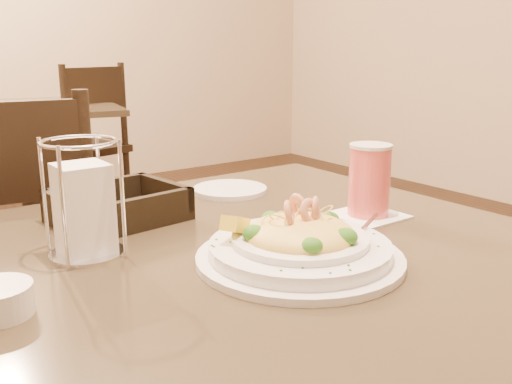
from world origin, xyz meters
TOP-DOWN VIEW (x-y plane):
  - main_table at (0.00, 0.00)m, footprint 0.90×0.90m
  - background_table at (0.28, 2.43)m, footprint 1.06×1.06m
  - dining_chair_near at (-0.23, 0.74)m, footprint 0.49×0.49m
  - dining_chair_far at (0.59, 2.45)m, footprint 0.50×0.50m
  - pasta_bowl at (-0.01, -0.10)m, footprint 0.33×0.30m
  - drink_glass at (0.24, 0.00)m, footprint 0.12×0.12m
  - bread_basket at (-0.14, 0.25)m, footprint 0.23×0.19m
  - napkin_caddy at (-0.24, 0.12)m, footprint 0.11×0.11m
  - side_plate at (0.14, 0.30)m, footprint 0.20×0.20m

SIDE VIEW (x-z plane):
  - main_table at x=0.00m, z-range 0.13..0.85m
  - background_table at x=0.28m, z-range 0.13..0.85m
  - dining_chair_near at x=-0.23m, z-range 0.03..0.96m
  - dining_chair_far at x=0.59m, z-range 0.03..0.96m
  - side_plate at x=0.14m, z-range 0.72..0.73m
  - bread_basket at x=-0.14m, z-range 0.71..0.77m
  - pasta_bowl at x=-0.01m, z-range 0.70..0.80m
  - drink_glass at x=0.24m, z-range 0.72..0.85m
  - napkin_caddy at x=-0.24m, z-range 0.71..0.88m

